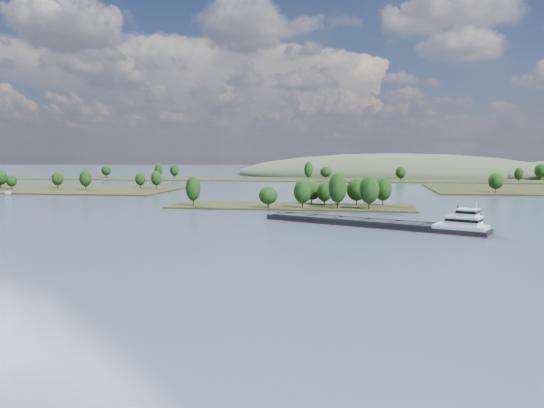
# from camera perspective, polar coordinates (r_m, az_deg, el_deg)

# --- Properties ---
(ground) EXTENTS (1800.00, 1800.00, 0.00)m
(ground) POSITION_cam_1_polar(r_m,az_deg,el_deg) (160.27, -0.82, -2.47)
(ground) COLOR #3B4E66
(ground) RESTS_ON ground
(tree_island) EXTENTS (100.00, 30.00, 15.49)m
(tree_island) POSITION_cam_1_polar(r_m,az_deg,el_deg) (217.13, 4.18, 0.74)
(tree_island) COLOR #252B13
(tree_island) RESTS_ON ground
(back_shoreline) EXTENTS (900.00, 60.00, 16.18)m
(back_shoreline) POSITION_cam_1_polar(r_m,az_deg,el_deg) (436.82, 7.07, 2.65)
(back_shoreline) COLOR #252B13
(back_shoreline) RESTS_ON ground
(hill_west) EXTENTS (320.00, 160.00, 44.00)m
(hill_west) POSITION_cam_1_polar(r_m,az_deg,el_deg) (537.44, 12.98, 3.00)
(hill_west) COLOR #3D4B33
(hill_west) RESTS_ON ground
(cargo_barge) EXTENTS (67.67, 36.44, 9.53)m
(cargo_barge) POSITION_cam_1_polar(r_m,az_deg,el_deg) (162.93, 12.02, -2.03)
(cargo_barge) COLOR black
(cargo_barge) RESTS_ON ground
(motorboat) EXTENTS (5.78, 3.39, 2.10)m
(motorboat) POSITION_cam_1_polar(r_m,az_deg,el_deg) (315.72, -26.53, 1.08)
(motorboat) COLOR white
(motorboat) RESTS_ON ground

